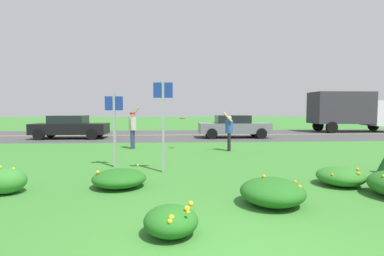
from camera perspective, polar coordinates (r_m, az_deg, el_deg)
ground_plane at (r=12.47m, az=-0.06°, el=-4.95°), size 120.00×120.00×0.00m
highway_strip at (r=21.49m, az=-1.54°, el=-1.33°), size 120.00×9.39×0.01m
highway_center_stripe at (r=21.49m, az=-1.54°, el=-1.31°), size 120.00×0.16×0.00m
daylily_clump_mid_right at (r=4.65m, az=-3.97°, el=-17.05°), size 0.81×0.86×0.48m
daylily_clump_front_right at (r=8.27m, az=26.22°, el=-8.17°), size 1.12×1.15×0.46m
daylily_clump_mid_left at (r=7.46m, az=-13.55°, el=-9.22°), size 1.27×1.22×0.46m
daylily_clump_mid_center at (r=6.17m, az=14.93°, el=-11.54°), size 1.25×1.29×0.56m
daylily_clump_front_left at (r=7.88m, az=-31.67°, el=-8.48°), size 0.85×0.78×0.59m
sign_post_near_path at (r=9.90m, az=-14.45°, el=1.14°), size 0.56×0.10×2.38m
sign_post_by_roadside at (r=8.83m, az=-5.46°, el=2.31°), size 0.56×0.10×2.75m
person_thrower_red_cap_gray_shirt at (r=14.33m, az=-11.15°, el=0.29°), size 0.47×0.52×1.96m
person_catcher_blue_shirt at (r=13.45m, az=7.02°, el=-0.33°), size 0.50×0.52×1.74m
frisbee_red at (r=13.75m, az=-1.90°, el=1.85°), size 0.27×0.27×0.06m
car_black_center_left at (r=20.37m, az=-22.04°, el=0.21°), size 4.50×2.00×1.45m
car_gray_center_right at (r=19.70m, az=7.86°, el=0.34°), size 4.50×2.00×1.45m
box_truck_white at (r=27.54m, az=27.87°, el=3.10°), size 6.70×2.46×3.20m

